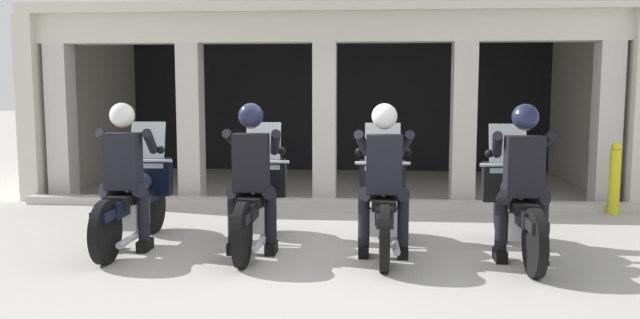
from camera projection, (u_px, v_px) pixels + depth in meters
The scene contains 12 objects.
ground_plane at pixel (335, 199), 9.94m from camera, with size 80.00×80.00×0.00m, color #A8A59E.
station_building at pixel (333, 79), 11.75m from camera, with size 9.44×4.52×3.03m.
kerb_strip at pixel (322, 203), 9.26m from camera, with size 8.94×0.24×0.12m, color #B7B5AD.
motorcycle_far_left at pixel (136, 200), 7.02m from camera, with size 0.62×2.04×1.35m.
police_officer_far_left at pixel (124, 164), 6.69m from camera, with size 0.63×0.61×1.58m.
motorcycle_center_left at pixel (257, 202), 6.90m from camera, with size 0.62×2.04×1.35m.
police_officer_center_left at pixel (252, 165), 6.57m from camera, with size 0.63×0.61×1.58m.
motorcycle_center_right at pixel (383, 204), 6.76m from camera, with size 0.62×2.04×1.35m.
police_officer_center_right at pixel (384, 167), 6.43m from camera, with size 0.63×0.61×1.58m.
motorcycle_far_right at pixel (515, 207), 6.57m from camera, with size 0.62×2.04×1.35m.
police_officer_far_right at pixel (523, 169), 6.25m from camera, with size 0.63×0.61×1.58m.
bollard_kerbside at pixel (614, 179), 8.70m from camera, with size 0.14×0.14×1.01m.
Camera 1 is at (0.54, -6.80, 1.72)m, focal length 35.42 mm.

